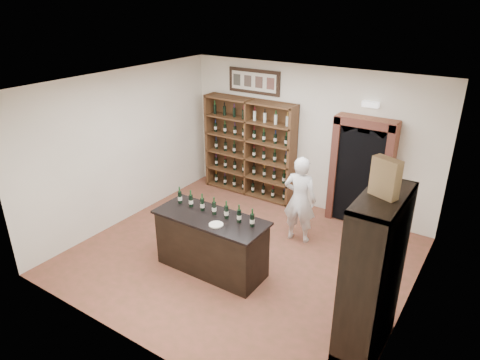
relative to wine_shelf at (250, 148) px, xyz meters
name	(u,v)px	position (x,y,z in m)	size (l,w,h in m)	color
floor	(241,256)	(1.30, -2.33, -1.10)	(5.50, 5.50, 0.00)	brown
ceiling	(242,86)	(1.30, -2.33, 1.90)	(5.50, 5.50, 0.00)	white
wall_back	(307,138)	(1.30, 0.17, 0.40)	(5.50, 0.04, 3.00)	white
wall_left	(124,148)	(-1.45, -2.33, 0.40)	(0.04, 5.00, 3.00)	white
wall_right	(417,224)	(4.05, -2.33, 0.40)	(0.04, 5.00, 3.00)	white
wine_shelf	(250,148)	(0.00, 0.00, 0.00)	(2.20, 0.38, 2.20)	#53341C
framed_picture	(254,81)	(0.00, 0.14, 1.45)	(1.25, 0.04, 0.52)	black
arched_doorway	(361,170)	(2.55, 0.00, 0.04)	(1.17, 0.35, 2.17)	black
emergency_light	(371,104)	(2.55, 0.09, 1.30)	(0.30, 0.10, 0.10)	white
tasting_counter	(211,244)	(1.10, -2.93, -0.61)	(1.88, 0.78, 1.00)	black
counter_bottle_0	(180,197)	(0.38, -2.83, 0.01)	(0.07, 0.07, 0.30)	black
counter_bottle_1	(191,201)	(0.62, -2.83, 0.01)	(0.07, 0.07, 0.30)	black
counter_bottle_2	(202,204)	(0.86, -2.83, 0.01)	(0.07, 0.07, 0.30)	black
counter_bottle_3	(214,208)	(1.10, -2.83, 0.01)	(0.07, 0.07, 0.30)	black
counter_bottle_4	(226,212)	(1.34, -2.83, 0.01)	(0.07, 0.07, 0.30)	black
counter_bottle_5	(239,216)	(1.58, -2.83, 0.01)	(0.07, 0.07, 0.30)	black
counter_bottle_6	(252,220)	(1.82, -2.83, 0.01)	(0.07, 0.07, 0.30)	black
side_cabinet	(372,301)	(3.82, -3.23, -0.35)	(0.48, 1.20, 2.20)	black
shopkeeper	(300,200)	(1.88, -1.28, -0.27)	(0.61, 0.40, 1.66)	white
plate	(216,225)	(1.34, -3.11, -0.09)	(0.22, 0.22, 0.02)	beige
wine_crate	(385,178)	(3.78, -3.26, 1.32)	(0.32, 0.13, 0.45)	#A28355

